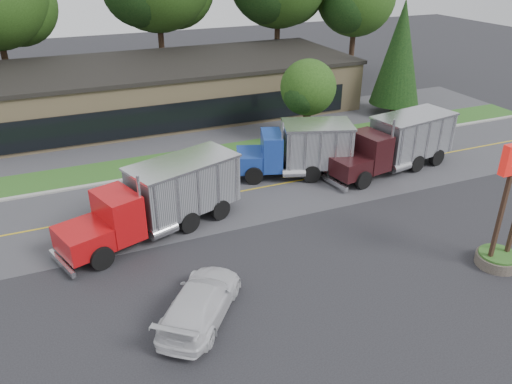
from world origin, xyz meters
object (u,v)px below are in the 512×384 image
(dump_truck_red, at_px, (163,197))
(rally_car, at_px, (201,302))
(dump_truck_maroon, at_px, (398,142))
(bilo_sign, at_px, (506,226))
(dump_truck_blue, at_px, (301,148))

(dump_truck_red, relative_size, rally_car, 1.89)
(rally_car, bearing_deg, dump_truck_maroon, -112.37)
(bilo_sign, xyz_separation_m, dump_truck_maroon, (2.48, 10.82, -0.21))
(dump_truck_red, xyz_separation_m, dump_truck_maroon, (15.62, 1.73, -0.00))
(bilo_sign, relative_size, dump_truck_red, 0.61)
(dump_truck_red, relative_size, dump_truck_maroon, 1.03)
(rally_car, bearing_deg, dump_truck_blue, -94.82)
(dump_truck_blue, distance_m, dump_truck_maroon, 6.37)
(dump_truck_blue, xyz_separation_m, rally_car, (-9.75, -10.43, -1.05))
(bilo_sign, xyz_separation_m, rally_car, (-13.47, 1.84, -1.28))
(dump_truck_maroon, height_order, rally_car, dump_truck_maroon)
(dump_truck_blue, bearing_deg, dump_truck_red, 37.36)
(bilo_sign, bearing_deg, dump_truck_red, 145.32)
(dump_truck_blue, xyz_separation_m, dump_truck_maroon, (6.20, -1.45, 0.01))
(bilo_sign, bearing_deg, dump_truck_maroon, 77.08)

